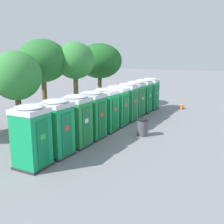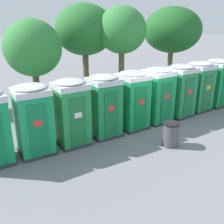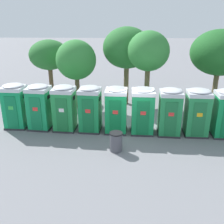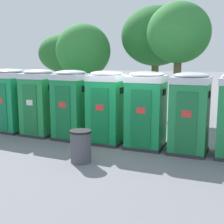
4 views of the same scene
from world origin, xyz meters
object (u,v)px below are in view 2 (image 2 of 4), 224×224
Objects in this scene: street_tree_2 at (85,30)px; portapotty_5 at (157,95)px; portapotty_2 at (71,112)px; street_tree_1 at (172,30)px; portapotty_1 at (33,120)px; street_tree_0 at (33,49)px; portapotty_8 at (217,83)px; portapotty_6 at (180,91)px; street_tree_4 at (122,31)px; portapotty_3 at (104,106)px; portapotty_7 at (199,86)px; portapotty_4 at (133,100)px; trash_can at (171,134)px.

portapotty_5 is at bearing -80.70° from street_tree_2.
portapotty_2 is 10.29m from street_tree_1.
portapotty_1 is 4.41m from street_tree_0.
street_tree_2 is (-5.09, 5.21, 2.67)m from portapotty_8.
portapotty_5 is 0.55× the size of street_tree_0.
portapotty_6 is 0.49× the size of street_tree_4.
portapotty_5 is 0.47× the size of street_tree_2.
street_tree_2 is at bearing 66.84° from portapotty_3.
portapotty_2 is 7.14m from portapotty_7.
portapotty_1 is 11.56m from street_tree_1.
portapotty_8 is at bearing -2.52° from portapotty_6.
portapotty_5 and portapotty_6 have the same top height.
street_tree_4 is at bearing 81.51° from portapotty_5.
portapotty_1 is 1.43m from portapotty_2.
portapotty_3 is 7.14m from portapotty_8.
portapotty_2 and portapotty_8 have the same top height.
street_tree_2 reaches higher than portapotty_5.
portapotty_4 is 2.86m from portapotty_6.
portapotty_3 is 1.43m from portapotty_4.
street_tree_1 is at bearing 79.28° from portapotty_8.
trash_can is (-5.66, -1.86, -0.81)m from portapotty_8.
portapotty_5 reaches higher than trash_can.
portapotty_8 is 2.71× the size of trash_can.
street_tree_4 reaches higher than portapotty_4.
street_tree_4 is at bearing 105.14° from portapotty_6.
portapotty_8 is (9.98, -0.65, 0.00)m from portapotty_1.
street_tree_1 is at bearing 61.05° from portapotty_7.
portapotty_7 is at bearing -0.65° from portapotty_6.
street_tree_2 reaches higher than trash_can.
street_tree_4 reaches higher than portapotty_1.
portapotty_7 is 4.95m from street_tree_4.
street_tree_4 is (6.19, 2.90, 2.65)m from portapotty_1.
street_tree_2 is 5.72× the size of trash_can.
portapotty_4 is 7.90m from street_tree_1.
trash_can is (-4.23, -1.97, -0.81)m from portapotty_7.
street_tree_2 is 7.90m from trash_can.
portapotty_2 and portapotty_6 have the same top height.
portapotty_2 is 8.57m from portapotty_8.
street_tree_0 is (-1.30, 3.83, 1.99)m from portapotty_3.
portapotty_6 is at bearing -66.27° from street_tree_2.
portapotty_5 is 2.71× the size of trash_can.
portapotty_7 is (8.55, -0.55, -0.00)m from portapotty_1.
portapotty_3 and portapotty_6 have the same top height.
street_tree_1 is at bearing -10.91° from street_tree_2.
portapotty_6 is (4.27, -0.32, -0.00)m from portapotty_3.
portapotty_7 is 1.00× the size of portapotty_8.
street_tree_2 reaches higher than portapotty_2.
street_tree_0 is at bearing 149.28° from portapotty_7.
portapotty_5 is at bearing 176.64° from portapotty_8.
portapotty_4 is at bearing 176.63° from portapotty_8.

